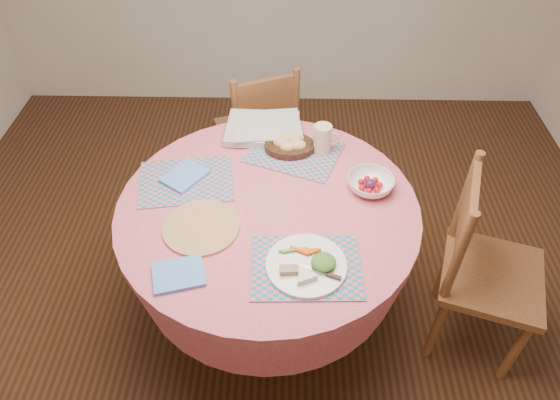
{
  "coord_description": "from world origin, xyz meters",
  "views": [
    {
      "loc": [
        0.08,
        -1.45,
        2.17
      ],
      "look_at": [
        0.05,
        0.0,
        0.78
      ],
      "focal_mm": 32.0,
      "sensor_mm": 36.0,
      "label": 1
    }
  ],
  "objects": [
    {
      "name": "placemat_left",
      "position": [
        -0.35,
        0.14,
        0.75
      ],
      "size": [
        0.44,
        0.36,
        0.01
      ],
      "primitive_type": "cube",
      "rotation": [
        0.0,
        0.0,
        0.15
      ],
      "color": "#167E7C",
      "rests_on": "dining_table"
    },
    {
      "name": "chair_back",
      "position": [
        -0.09,
        0.9,
        0.47
      ],
      "size": [
        0.54,
        0.53,
        0.9
      ],
      "rotation": [
        0.0,
        0.0,
        3.53
      ],
      "color": "brown",
      "rests_on": "ground"
    },
    {
      "name": "dinner_plate",
      "position": [
        0.16,
        -0.32,
        0.77
      ],
      "size": [
        0.29,
        0.29,
        0.05
      ],
      "rotation": [
        0.0,
        0.0,
        0.06
      ],
      "color": "white",
      "rests_on": "placemat_front"
    },
    {
      "name": "dining_table",
      "position": [
        0.0,
        0.0,
        0.56
      ],
      "size": [
        1.24,
        1.24,
        0.75
      ],
      "color": "#D5636B",
      "rests_on": "ground"
    },
    {
      "name": "placemat_front",
      "position": [
        0.15,
        -0.32,
        0.75
      ],
      "size": [
        0.41,
        0.31,
        0.01
      ],
      "primitive_type": "cube",
      "rotation": [
        0.0,
        0.0,
        0.03
      ],
      "color": "#167E7C",
      "rests_on": "dining_table"
    },
    {
      "name": "placemat_back",
      "position": [
        0.1,
        0.34,
        0.75
      ],
      "size": [
        0.48,
        0.42,
        0.01
      ],
      "primitive_type": "cube",
      "rotation": [
        0.0,
        0.0,
        -0.37
      ],
      "color": "#167E7C",
      "rests_on": "dining_table"
    },
    {
      "name": "fruit_bowl",
      "position": [
        0.43,
        0.11,
        0.78
      ],
      "size": [
        0.23,
        0.23,
        0.06
      ],
      "rotation": [
        0.0,
        0.0,
        0.2
      ],
      "color": "white",
      "rests_on": "dining_table"
    },
    {
      "name": "wicker_trivet",
      "position": [
        -0.25,
        -0.13,
        0.76
      ],
      "size": [
        0.3,
        0.3,
        0.01
      ],
      "primitive_type": "cylinder",
      "color": "olive",
      "rests_on": "dining_table"
    },
    {
      "name": "ground",
      "position": [
        0.0,
        0.0,
        0.0
      ],
      "size": [
        4.0,
        4.0,
        0.0
      ],
      "primitive_type": "plane",
      "color": "#331C0F",
      "rests_on": "ground"
    },
    {
      "name": "napkin_near",
      "position": [
        -0.3,
        -0.37,
        0.76
      ],
      "size": [
        0.21,
        0.18,
        0.01
      ],
      "primitive_type": "cube",
      "rotation": [
        0.0,
        0.0,
        0.27
      ],
      "color": "#5988E6",
      "rests_on": "dining_table"
    },
    {
      "name": "newspaper_stack",
      "position": [
        -0.04,
        0.5,
        0.78
      ],
      "size": [
        0.37,
        0.28,
        0.04
      ],
      "rotation": [
        0.0,
        0.0,
        -0.04
      ],
      "color": "silver",
      "rests_on": "dining_table"
    },
    {
      "name": "chair_right",
      "position": [
        0.92,
        -0.09,
        0.49
      ],
      "size": [
        0.53,
        0.54,
        0.94
      ],
      "rotation": [
        0.0,
        0.0,
        1.25
      ],
      "color": "brown",
      "rests_on": "ground"
    },
    {
      "name": "latte_mug",
      "position": [
        0.24,
        0.36,
        0.82
      ],
      "size": [
        0.12,
        0.08,
        0.14
      ],
      "color": "beige",
      "rests_on": "placemat_back"
    },
    {
      "name": "bread_bowl",
      "position": [
        0.09,
        0.36,
        0.79
      ],
      "size": [
        0.23,
        0.23,
        0.08
      ],
      "color": "black",
      "rests_on": "placemat_back"
    },
    {
      "name": "napkin_far",
      "position": [
        -0.36,
        0.16,
        0.76
      ],
      "size": [
        0.22,
        0.23,
        0.01
      ],
      "primitive_type": "cube",
      "rotation": [
        0.0,
        0.0,
        0.95
      ],
      "color": "#5988E6",
      "rests_on": "placemat_left"
    }
  ]
}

